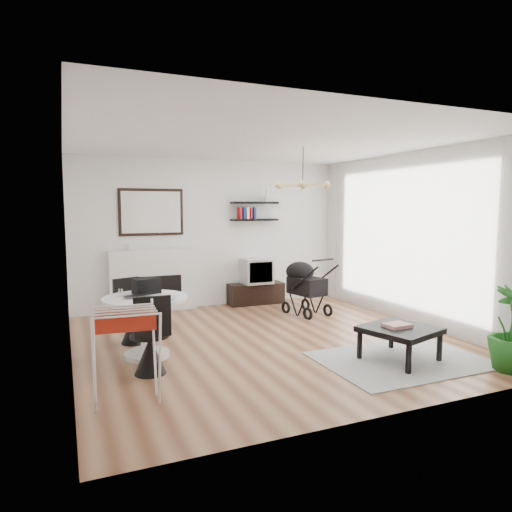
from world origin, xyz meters
name	(u,v)px	position (x,y,z in m)	size (l,w,h in m)	color
floor	(267,340)	(0.00, 0.00, 0.00)	(5.00, 5.00, 0.00)	brown
ceiling	(267,141)	(0.00, 0.00, 2.70)	(5.00, 5.00, 0.00)	white
wall_back	(212,234)	(0.00, 2.50, 1.35)	(5.00, 5.00, 0.00)	white
wall_left	(67,250)	(-2.50, 0.00, 1.35)	(5.00, 5.00, 0.00)	white
wall_right	(413,238)	(2.50, 0.00, 1.35)	(5.00, 5.00, 0.00)	white
sheer_curtain	(399,238)	(2.40, 0.20, 1.35)	(0.04, 3.60, 2.60)	white
fireplace	(153,273)	(-1.10, 2.42, 0.69)	(1.50, 0.17, 2.16)	white
shelf_lower	(255,220)	(0.81, 2.37, 1.60)	(0.90, 0.25, 0.04)	black
shelf_upper	(255,203)	(0.81, 2.37, 1.92)	(0.90, 0.25, 0.04)	black
pendant_lamp	(303,185)	(0.70, 0.30, 2.15)	(0.90, 0.90, 0.10)	#D5BA70
tv_console	(256,293)	(0.81, 2.30, 0.20)	(1.06, 0.37, 0.40)	black
crt_tv	(256,271)	(0.82, 2.30, 0.64)	(0.54, 0.47, 0.47)	silver
dining_table	(146,317)	(-1.65, -0.05, 0.49)	(1.02, 1.02, 0.75)	white
laptop	(139,297)	(-1.73, -0.08, 0.76)	(0.33, 0.21, 0.03)	black
black_bag	(146,286)	(-1.60, 0.16, 0.84)	(0.32, 0.19, 0.19)	black
newspaper	(161,298)	(-1.49, -0.20, 0.75)	(0.35, 0.29, 0.01)	beige
drinking_glass	(121,293)	(-1.92, 0.10, 0.79)	(0.05, 0.05, 0.09)	white
chair_far	(133,323)	(-1.71, 0.62, 0.27)	(0.45, 0.46, 0.87)	black
chair_near	(150,349)	(-1.71, -0.67, 0.29)	(0.43, 0.43, 0.90)	black
drying_rack	(126,354)	(-2.04, -1.35, 0.48)	(0.64, 0.60, 0.90)	white
stroller	(305,289)	(1.27, 1.22, 0.43)	(0.66, 0.88, 1.01)	black
rug	(402,360)	(1.15, -1.38, 0.01)	(1.95, 1.41, 0.01)	#9A9A9A
coffee_table	(400,331)	(1.11, -1.37, 0.36)	(0.96, 0.96, 0.40)	black
magazines	(397,325)	(1.09, -1.35, 0.43)	(0.29, 0.23, 0.04)	#CB3932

